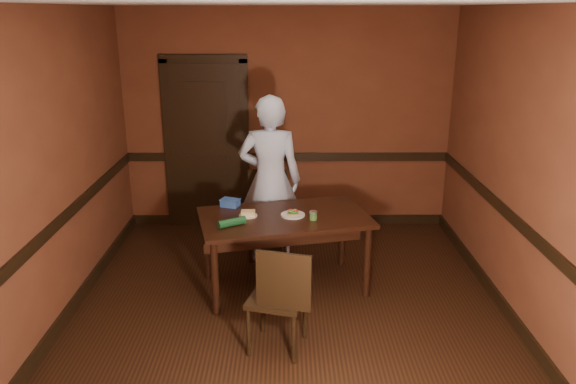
{
  "coord_description": "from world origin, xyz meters",
  "views": [
    {
      "loc": [
        -0.02,
        -4.57,
        2.65
      ],
      "look_at": [
        0.0,
        0.35,
        1.05
      ],
      "focal_mm": 35.0,
      "sensor_mm": 36.0,
      "label": 1
    }
  ],
  "objects_px": {
    "sandwich_plate": "(293,214)",
    "food_tub": "(230,203)",
    "sauce_jar": "(313,215)",
    "chair_near": "(277,296)",
    "person": "(270,180)",
    "cheese_saucer": "(248,214)",
    "dining_table": "(284,252)",
    "chair_far": "(269,216)"
  },
  "relations": [
    {
      "from": "cheese_saucer",
      "to": "food_tub",
      "type": "relative_size",
      "value": 0.82
    },
    {
      "from": "sandwich_plate",
      "to": "chair_near",
      "type": "bearing_deg",
      "value": -97.37
    },
    {
      "from": "cheese_saucer",
      "to": "dining_table",
      "type": "bearing_deg",
      "value": 1.53
    },
    {
      "from": "chair_far",
      "to": "cheese_saucer",
      "type": "distance_m",
      "value": 0.83
    },
    {
      "from": "chair_near",
      "to": "person",
      "type": "xyz_separation_m",
      "value": [
        -0.1,
        1.71,
        0.45
      ]
    },
    {
      "from": "sauce_jar",
      "to": "cheese_saucer",
      "type": "relative_size",
      "value": 0.48
    },
    {
      "from": "sauce_jar",
      "to": "food_tub",
      "type": "height_order",
      "value": "sauce_jar"
    },
    {
      "from": "person",
      "to": "sandwich_plate",
      "type": "xyz_separation_m",
      "value": [
        0.24,
        -0.65,
        -0.14
      ]
    },
    {
      "from": "sauce_jar",
      "to": "food_tub",
      "type": "bearing_deg",
      "value": 155.26
    },
    {
      "from": "chair_near",
      "to": "food_tub",
      "type": "distance_m",
      "value": 1.46
    },
    {
      "from": "chair_far",
      "to": "chair_near",
      "type": "distance_m",
      "value": 1.81
    },
    {
      "from": "chair_far",
      "to": "sandwich_plate",
      "type": "relative_size",
      "value": 4.08
    },
    {
      "from": "dining_table",
      "to": "cheese_saucer",
      "type": "bearing_deg",
      "value": 168.42
    },
    {
      "from": "dining_table",
      "to": "chair_near",
      "type": "xyz_separation_m",
      "value": [
        -0.05,
        -1.06,
        0.08
      ]
    },
    {
      "from": "cheese_saucer",
      "to": "food_tub",
      "type": "height_order",
      "value": "food_tub"
    },
    {
      "from": "sandwich_plate",
      "to": "cheese_saucer",
      "type": "bearing_deg",
      "value": -178.53
    },
    {
      "from": "sauce_jar",
      "to": "chair_near",
      "type": "bearing_deg",
      "value": -109.04
    },
    {
      "from": "sauce_jar",
      "to": "food_tub",
      "type": "distance_m",
      "value": 0.91
    },
    {
      "from": "cheese_saucer",
      "to": "person",
      "type": "bearing_deg",
      "value": 73.56
    },
    {
      "from": "dining_table",
      "to": "cheese_saucer",
      "type": "relative_size",
      "value": 9.06
    },
    {
      "from": "sauce_jar",
      "to": "cheese_saucer",
      "type": "bearing_deg",
      "value": 171.11
    },
    {
      "from": "dining_table",
      "to": "sauce_jar",
      "type": "height_order",
      "value": "sauce_jar"
    },
    {
      "from": "sandwich_plate",
      "to": "food_tub",
      "type": "height_order",
      "value": "food_tub"
    },
    {
      "from": "sandwich_plate",
      "to": "food_tub",
      "type": "bearing_deg",
      "value": 156.8
    },
    {
      "from": "chair_far",
      "to": "person",
      "type": "bearing_deg",
      "value": -73.75
    },
    {
      "from": "food_tub",
      "to": "chair_near",
      "type": "bearing_deg",
      "value": -48.69
    },
    {
      "from": "person",
      "to": "cheese_saucer",
      "type": "bearing_deg",
      "value": 77.31
    },
    {
      "from": "cheese_saucer",
      "to": "sauce_jar",
      "type": "bearing_deg",
      "value": -8.89
    },
    {
      "from": "person",
      "to": "chair_near",
      "type": "bearing_deg",
      "value": 97.06
    },
    {
      "from": "dining_table",
      "to": "sauce_jar",
      "type": "xyz_separation_m",
      "value": [
        0.28,
        -0.11,
        0.42
      ]
    },
    {
      "from": "sandwich_plate",
      "to": "food_tub",
      "type": "relative_size",
      "value": 1.07
    },
    {
      "from": "person",
      "to": "sandwich_plate",
      "type": "relative_size",
      "value": 7.85
    },
    {
      "from": "sandwich_plate",
      "to": "food_tub",
      "type": "xyz_separation_m",
      "value": [
        -0.63,
        0.27,
        0.02
      ]
    },
    {
      "from": "sandwich_plate",
      "to": "sauce_jar",
      "type": "distance_m",
      "value": 0.22
    },
    {
      "from": "chair_near",
      "to": "person",
      "type": "relative_size",
      "value": 0.51
    },
    {
      "from": "dining_table",
      "to": "cheese_saucer",
      "type": "height_order",
      "value": "cheese_saucer"
    },
    {
      "from": "dining_table",
      "to": "person",
      "type": "height_order",
      "value": "person"
    },
    {
      "from": "dining_table",
      "to": "sauce_jar",
      "type": "bearing_deg",
      "value": -34.29
    },
    {
      "from": "chair_near",
      "to": "person",
      "type": "height_order",
      "value": "person"
    },
    {
      "from": "sandwich_plate",
      "to": "person",
      "type": "bearing_deg",
      "value": 109.93
    },
    {
      "from": "sandwich_plate",
      "to": "cheese_saucer",
      "type": "height_order",
      "value": "sandwich_plate"
    },
    {
      "from": "food_tub",
      "to": "cheese_saucer",
      "type": "bearing_deg",
      "value": -33.81
    }
  ]
}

